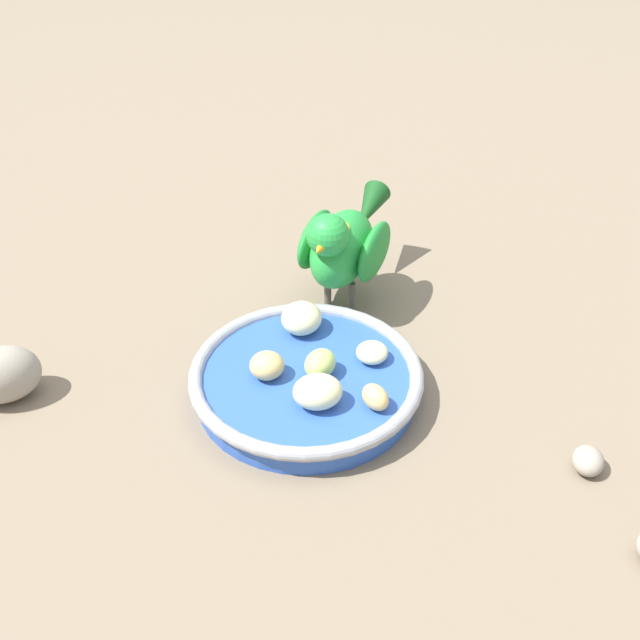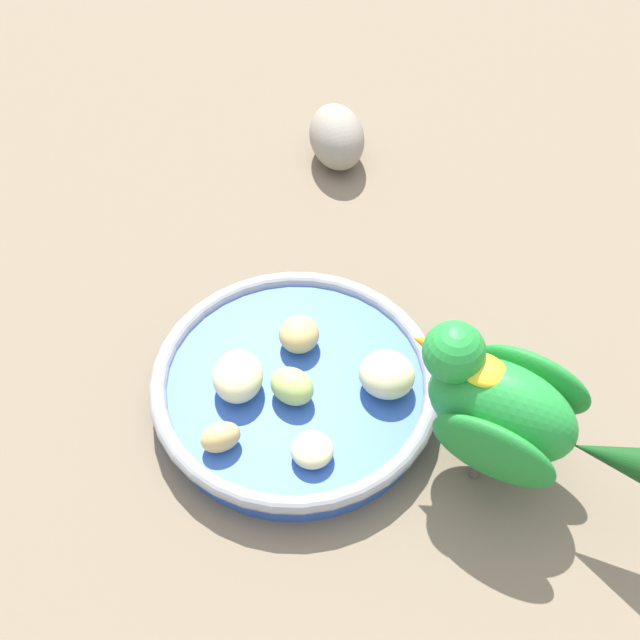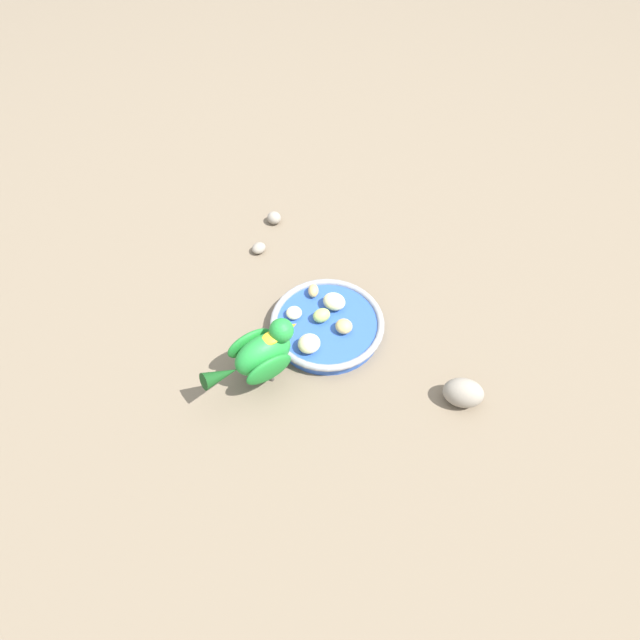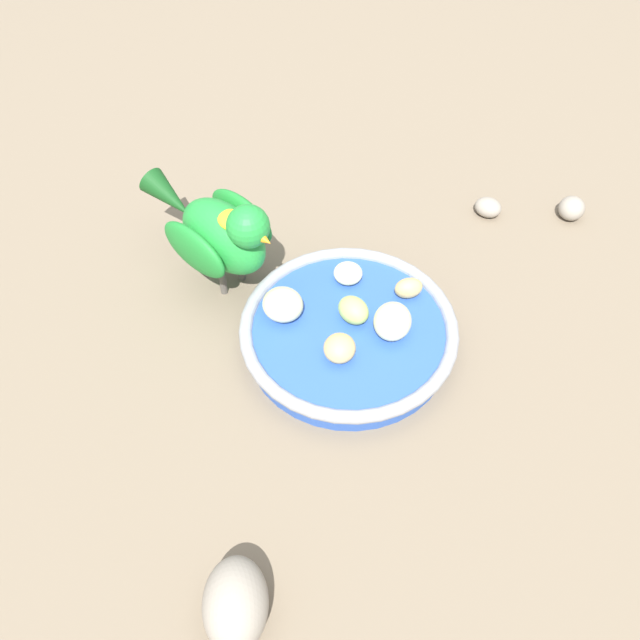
{
  "view_description": "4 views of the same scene",
  "coord_description": "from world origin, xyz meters",
  "px_view_note": "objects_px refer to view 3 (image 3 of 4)",
  "views": [
    {
      "loc": [
        -0.2,
        -0.5,
        0.47
      ],
      "look_at": [
        0.01,
        0.02,
        0.05
      ],
      "focal_mm": 47.67,
      "sensor_mm": 36.0,
      "label": 1
    },
    {
      "loc": [
        0.34,
        -0.09,
        0.53
      ],
      "look_at": [
        -0.04,
        0.01,
        0.05
      ],
      "focal_mm": 53.32,
      "sensor_mm": 36.0,
      "label": 2
    },
    {
      "loc": [
        -0.11,
        0.54,
        0.76
      ],
      "look_at": [
        -0.0,
        0.01,
        0.06
      ],
      "focal_mm": 30.99,
      "sensor_mm": 36.0,
      "label": 3
    },
    {
      "loc": [
        -0.38,
        0.03,
        0.49
      ],
      "look_at": [
        -0.02,
        0.02,
        0.04
      ],
      "focal_mm": 38.74,
      "sensor_mm": 36.0,
      "label": 4
    }
  ],
  "objects_px": {
    "apple_piece_5": "(334,302)",
    "apple_piece_0": "(323,316)",
    "rock_large": "(463,393)",
    "apple_piece_4": "(309,344)",
    "feeding_bowl": "(327,325)",
    "apple_piece_1": "(344,324)",
    "apple_piece_2": "(294,313)",
    "apple_piece_3": "(313,291)",
    "pebble_1": "(274,218)",
    "pebble_0": "(259,248)",
    "parrot": "(261,354)"
  },
  "relations": [
    {
      "from": "apple_piece_5",
      "to": "apple_piece_0",
      "type": "bearing_deg",
      "value": 67.63
    },
    {
      "from": "apple_piece_5",
      "to": "rock_large",
      "type": "relative_size",
      "value": 0.62
    },
    {
      "from": "apple_piece_0",
      "to": "rock_large",
      "type": "distance_m",
      "value": 0.26
    },
    {
      "from": "apple_piece_4",
      "to": "feeding_bowl",
      "type": "bearing_deg",
      "value": -108.27
    },
    {
      "from": "apple_piece_1",
      "to": "apple_piece_2",
      "type": "relative_size",
      "value": 1.05
    },
    {
      "from": "apple_piece_3",
      "to": "apple_piece_4",
      "type": "distance_m",
      "value": 0.11
    },
    {
      "from": "feeding_bowl",
      "to": "apple_piece_1",
      "type": "height_order",
      "value": "apple_piece_1"
    },
    {
      "from": "apple_piece_2",
      "to": "rock_large",
      "type": "distance_m",
      "value": 0.3
    },
    {
      "from": "pebble_1",
      "to": "rock_large",
      "type": "bearing_deg",
      "value": 138.59
    },
    {
      "from": "apple_piece_2",
      "to": "pebble_0",
      "type": "distance_m",
      "value": 0.19
    },
    {
      "from": "apple_piece_2",
      "to": "apple_piece_4",
      "type": "height_order",
      "value": "apple_piece_4"
    },
    {
      "from": "rock_large",
      "to": "pebble_1",
      "type": "distance_m",
      "value": 0.51
    },
    {
      "from": "apple_piece_4",
      "to": "pebble_1",
      "type": "bearing_deg",
      "value": -65.84
    },
    {
      "from": "apple_piece_4",
      "to": "pebble_0",
      "type": "distance_m",
      "value": 0.26
    },
    {
      "from": "apple_piece_3",
      "to": "pebble_0",
      "type": "xyz_separation_m",
      "value": [
        0.13,
        -0.1,
        -0.02
      ]
    },
    {
      "from": "pebble_1",
      "to": "apple_piece_5",
      "type": "bearing_deg",
      "value": 127.41
    },
    {
      "from": "apple_piece_4",
      "to": "pebble_1",
      "type": "height_order",
      "value": "apple_piece_4"
    },
    {
      "from": "feeding_bowl",
      "to": "apple_piece_5",
      "type": "distance_m",
      "value": 0.04
    },
    {
      "from": "feeding_bowl",
      "to": "parrot",
      "type": "relative_size",
      "value": 1.44
    },
    {
      "from": "apple_piece_4",
      "to": "rock_large",
      "type": "relative_size",
      "value": 0.59
    },
    {
      "from": "apple_piece_1",
      "to": "rock_large",
      "type": "distance_m",
      "value": 0.22
    },
    {
      "from": "apple_piece_1",
      "to": "apple_piece_3",
      "type": "height_order",
      "value": "apple_piece_1"
    },
    {
      "from": "feeding_bowl",
      "to": "pebble_1",
      "type": "xyz_separation_m",
      "value": [
        0.15,
        -0.24,
        -0.0
      ]
    },
    {
      "from": "apple_piece_2",
      "to": "apple_piece_4",
      "type": "bearing_deg",
      "value": 122.76
    },
    {
      "from": "apple_piece_5",
      "to": "pebble_0",
      "type": "height_order",
      "value": "apple_piece_5"
    },
    {
      "from": "apple_piece_2",
      "to": "rock_large",
      "type": "relative_size",
      "value": 0.43
    },
    {
      "from": "apple_piece_3",
      "to": "apple_piece_5",
      "type": "height_order",
      "value": "apple_piece_5"
    },
    {
      "from": "apple_piece_0",
      "to": "rock_large",
      "type": "relative_size",
      "value": 0.48
    },
    {
      "from": "apple_piece_4",
      "to": "rock_large",
      "type": "distance_m",
      "value": 0.25
    },
    {
      "from": "apple_piece_1",
      "to": "apple_piece_0",
      "type": "bearing_deg",
      "value": -16.19
    },
    {
      "from": "apple_piece_3",
      "to": "parrot",
      "type": "distance_m",
      "value": 0.18
    },
    {
      "from": "feeding_bowl",
      "to": "rock_large",
      "type": "distance_m",
      "value": 0.25
    },
    {
      "from": "rock_large",
      "to": "apple_piece_5",
      "type": "bearing_deg",
      "value": -30.1
    },
    {
      "from": "feeding_bowl",
      "to": "apple_piece_2",
      "type": "xyz_separation_m",
      "value": [
        0.06,
        -0.0,
        0.01
      ]
    },
    {
      "from": "apple_piece_0",
      "to": "pebble_1",
      "type": "height_order",
      "value": "apple_piece_0"
    },
    {
      "from": "apple_piece_3",
      "to": "pebble_1",
      "type": "xyz_separation_m",
      "value": [
        0.12,
        -0.19,
        -0.02
      ]
    },
    {
      "from": "feeding_bowl",
      "to": "rock_large",
      "type": "bearing_deg",
      "value": 157.87
    },
    {
      "from": "apple_piece_1",
      "to": "parrot",
      "type": "relative_size",
      "value": 0.21
    },
    {
      "from": "apple_piece_4",
      "to": "parrot",
      "type": "distance_m",
      "value": 0.09
    },
    {
      "from": "apple_piece_3",
      "to": "feeding_bowl",
      "type": "bearing_deg",
      "value": 121.97
    },
    {
      "from": "apple_piece_1",
      "to": "rock_large",
      "type": "bearing_deg",
      "value": 156.51
    },
    {
      "from": "apple_piece_0",
      "to": "apple_piece_4",
      "type": "distance_m",
      "value": 0.06
    },
    {
      "from": "apple_piece_5",
      "to": "feeding_bowl",
      "type": "bearing_deg",
      "value": 82.21
    },
    {
      "from": "apple_piece_2",
      "to": "rock_large",
      "type": "xyz_separation_m",
      "value": [
        -0.29,
        0.1,
        -0.01
      ]
    },
    {
      "from": "apple_piece_2",
      "to": "apple_piece_3",
      "type": "relative_size",
      "value": 1.04
    },
    {
      "from": "feeding_bowl",
      "to": "rock_large",
      "type": "height_order",
      "value": "rock_large"
    },
    {
      "from": "parrot",
      "to": "pebble_1",
      "type": "relative_size",
      "value": 4.75
    },
    {
      "from": "apple_piece_1",
      "to": "pebble_1",
      "type": "height_order",
      "value": "apple_piece_1"
    },
    {
      "from": "apple_piece_1",
      "to": "rock_large",
      "type": "relative_size",
      "value": 0.45
    },
    {
      "from": "apple_piece_3",
      "to": "apple_piece_5",
      "type": "distance_m",
      "value": 0.04
    }
  ]
}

